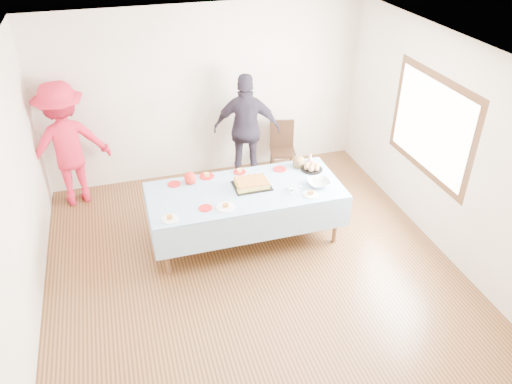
# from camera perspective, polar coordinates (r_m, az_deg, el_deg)

# --- Properties ---
(ground) EXTENTS (5.00, 5.00, 0.00)m
(ground) POSITION_cam_1_polar(r_m,az_deg,el_deg) (6.46, -0.77, -8.04)
(ground) COLOR #472A14
(ground) RESTS_ON ground
(room_walls) EXTENTS (5.04, 5.04, 2.72)m
(room_walls) POSITION_cam_1_polar(r_m,az_deg,el_deg) (5.50, -0.36, 6.32)
(room_walls) COLOR beige
(room_walls) RESTS_ON ground
(party_table) EXTENTS (2.50, 1.10, 0.78)m
(party_table) POSITION_cam_1_polar(r_m,az_deg,el_deg) (6.44, -1.24, -0.12)
(party_table) COLOR #50381B
(party_table) RESTS_ON ground
(birthday_cake) EXTENTS (0.48, 0.37, 0.08)m
(birthday_cake) POSITION_cam_1_polar(r_m,az_deg,el_deg) (6.46, -0.48, 0.97)
(birthday_cake) COLOR black
(birthday_cake) RESTS_ON party_table
(rolls_tray) EXTENTS (0.30, 0.30, 0.09)m
(rolls_tray) POSITION_cam_1_polar(r_m,az_deg,el_deg) (6.88, 6.39, 2.82)
(rolls_tray) COLOR black
(rolls_tray) RESTS_ON party_table
(punch_bowl) EXTENTS (0.29, 0.29, 0.07)m
(punch_bowl) POSITION_cam_1_polar(r_m,az_deg,el_deg) (6.53, 7.17, 1.03)
(punch_bowl) COLOR silver
(punch_bowl) RESTS_ON party_table
(party_hat) EXTENTS (0.10, 0.10, 0.16)m
(party_hat) POSITION_cam_1_polar(r_m,az_deg,el_deg) (7.04, 6.20, 3.99)
(party_hat) COLOR white
(party_hat) RESTS_ON party_table
(fork_pile) EXTENTS (0.24, 0.18, 0.07)m
(fork_pile) POSITION_cam_1_polar(r_m,az_deg,el_deg) (6.39, 4.58, 0.37)
(fork_pile) COLOR white
(fork_pile) RESTS_ON party_table
(plate_red_far_a) EXTENTS (0.17, 0.17, 0.01)m
(plate_red_far_a) POSITION_cam_1_polar(r_m,az_deg,el_deg) (6.60, -9.33, 0.90)
(plate_red_far_a) COLOR red
(plate_red_far_a) RESTS_ON party_table
(plate_red_far_b) EXTENTS (0.20, 0.20, 0.01)m
(plate_red_far_b) POSITION_cam_1_polar(r_m,az_deg,el_deg) (6.72, -5.66, 1.80)
(plate_red_far_b) COLOR red
(plate_red_far_b) RESTS_ON party_table
(plate_red_far_c) EXTENTS (0.17, 0.17, 0.01)m
(plate_red_far_c) POSITION_cam_1_polar(r_m,az_deg,el_deg) (6.79, -1.89, 2.30)
(plate_red_far_c) COLOR red
(plate_red_far_c) RESTS_ON party_table
(plate_red_far_d) EXTENTS (0.18, 0.18, 0.01)m
(plate_red_far_d) POSITION_cam_1_polar(r_m,az_deg,el_deg) (6.86, 2.71, 2.63)
(plate_red_far_d) COLOR red
(plate_red_far_d) RESTS_ON party_table
(plate_red_near) EXTENTS (0.17, 0.17, 0.01)m
(plate_red_near) POSITION_cam_1_polar(r_m,az_deg,el_deg) (6.08, -5.78, -1.83)
(plate_red_near) COLOR red
(plate_red_near) RESTS_ON party_table
(plate_white_left) EXTENTS (0.20, 0.20, 0.01)m
(plate_white_left) POSITION_cam_1_polar(r_m,az_deg,el_deg) (5.94, -9.81, -3.05)
(plate_white_left) COLOR white
(plate_white_left) RESTS_ON party_table
(plate_white_mid) EXTENTS (0.23, 0.23, 0.01)m
(plate_white_mid) POSITION_cam_1_polar(r_m,az_deg,el_deg) (6.07, -3.48, -1.73)
(plate_white_mid) COLOR white
(plate_white_mid) RESTS_ON party_table
(plate_white_right) EXTENTS (0.20, 0.20, 0.01)m
(plate_white_right) POSITION_cam_1_polar(r_m,az_deg,el_deg) (6.34, 6.25, -0.27)
(plate_white_right) COLOR white
(plate_white_right) RESTS_ON party_table
(dining_chair) EXTENTS (0.46, 0.46, 0.90)m
(dining_chair) POSITION_cam_1_polar(r_m,az_deg,el_deg) (8.14, 3.02, 5.37)
(dining_chair) COLOR black
(dining_chair) RESTS_ON ground
(toddler_left) EXTENTS (0.40, 0.33, 0.93)m
(toddler_left) POSITION_cam_1_polar(r_m,az_deg,el_deg) (6.80, -7.37, -1.11)
(toddler_left) COLOR red
(toddler_left) RESTS_ON ground
(toddler_mid) EXTENTS (0.41, 0.29, 0.77)m
(toddler_mid) POSITION_cam_1_polar(r_m,az_deg,el_deg) (6.91, -3.62, -1.08)
(toddler_mid) COLOR #26742F
(toddler_mid) RESTS_ON ground
(toddler_right) EXTENTS (0.48, 0.39, 0.93)m
(toddler_right) POSITION_cam_1_polar(r_m,az_deg,el_deg) (7.12, 4.55, 0.77)
(toddler_right) COLOR tan
(toddler_right) RESTS_ON ground
(adult_left) EXTENTS (1.33, 0.95, 1.87)m
(adult_left) POSITION_cam_1_polar(r_m,az_deg,el_deg) (7.67, -20.82, 5.07)
(adult_left) COLOR red
(adult_left) RESTS_ON ground
(adult_right) EXTENTS (1.11, 0.73, 1.76)m
(adult_right) POSITION_cam_1_polar(r_m,az_deg,el_deg) (7.79, -1.05, 7.22)
(adult_right) COLOR #2C2634
(adult_right) RESTS_ON ground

